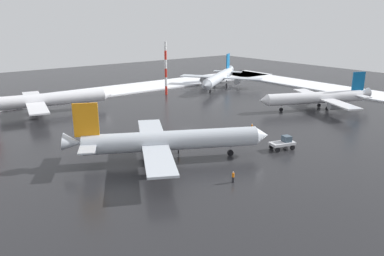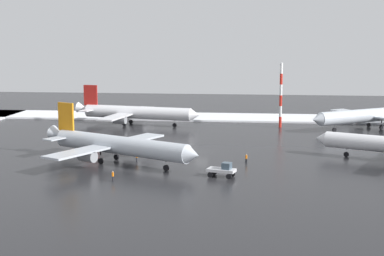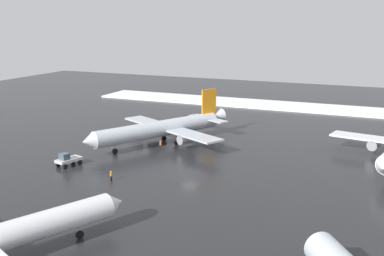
{
  "view_description": "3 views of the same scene",
  "coord_description": "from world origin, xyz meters",
  "px_view_note": "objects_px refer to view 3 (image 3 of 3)",
  "views": [
    {
      "loc": [
        47.38,
        62.36,
        23.2
      ],
      "look_at": [
        4.47,
        6.75,
        2.51
      ],
      "focal_mm": 35.0,
      "sensor_mm": 36.0,
      "label": 1
    },
    {
      "loc": [
        -10.99,
        115.85,
        22.99
      ],
      "look_at": [
        1.43,
        4.32,
        5.49
      ],
      "focal_mm": 55.0,
      "sensor_mm": 36.0,
      "label": 2
    },
    {
      "loc": [
        -71.67,
        -31.32,
        25.91
      ],
      "look_at": [
        9.32,
        3.64,
        5.4
      ],
      "focal_mm": 45.0,
      "sensor_mm": 36.0,
      "label": 3
    }
  ],
  "objects_px": {
    "ground_crew_near_tug": "(100,136)",
    "ground_crew_mid_apron": "(161,144)",
    "ground_crew_beside_wing": "(111,175)",
    "airplane_parked_portside": "(162,128)",
    "pushback_tug": "(68,159)"
  },
  "relations": [
    {
      "from": "ground_crew_beside_wing",
      "to": "airplane_parked_portside",
      "type": "bearing_deg",
      "value": -66.57
    },
    {
      "from": "airplane_parked_portside",
      "to": "ground_crew_near_tug",
      "type": "distance_m",
      "value": 13.94
    },
    {
      "from": "pushback_tug",
      "to": "ground_crew_mid_apron",
      "type": "relative_size",
      "value": 2.93
    },
    {
      "from": "pushback_tug",
      "to": "ground_crew_near_tug",
      "type": "relative_size",
      "value": 2.93
    },
    {
      "from": "airplane_parked_portside",
      "to": "ground_crew_near_tug",
      "type": "relative_size",
      "value": 18.89
    },
    {
      "from": "pushback_tug",
      "to": "ground_crew_near_tug",
      "type": "distance_m",
      "value": 18.04
    },
    {
      "from": "ground_crew_near_tug",
      "to": "ground_crew_mid_apron",
      "type": "bearing_deg",
      "value": 69.8
    },
    {
      "from": "pushback_tug",
      "to": "airplane_parked_portside",
      "type": "bearing_deg",
      "value": 171.81
    },
    {
      "from": "airplane_parked_portside",
      "to": "ground_crew_near_tug",
      "type": "bearing_deg",
      "value": -51.85
    },
    {
      "from": "airplane_parked_portside",
      "to": "pushback_tug",
      "type": "height_order",
      "value": "airplane_parked_portside"
    },
    {
      "from": "ground_crew_near_tug",
      "to": "ground_crew_mid_apron",
      "type": "distance_m",
      "value": 14.89
    },
    {
      "from": "ground_crew_near_tug",
      "to": "ground_crew_mid_apron",
      "type": "height_order",
      "value": "same"
    },
    {
      "from": "pushback_tug",
      "to": "ground_crew_near_tug",
      "type": "height_order",
      "value": "pushback_tug"
    },
    {
      "from": "ground_crew_near_tug",
      "to": "ground_crew_beside_wing",
      "type": "bearing_deg",
      "value": 20.59
    },
    {
      "from": "ground_crew_beside_wing",
      "to": "ground_crew_near_tug",
      "type": "relative_size",
      "value": 1.0
    }
  ]
}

